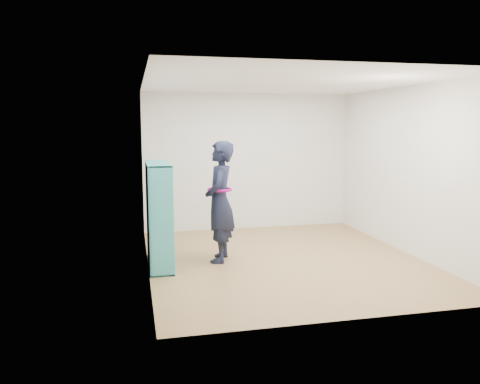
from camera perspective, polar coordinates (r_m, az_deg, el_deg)
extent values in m
plane|color=#9B7846|center=(7.12, 5.39, -8.19)|extent=(4.50, 4.50, 0.00)
plane|color=white|center=(6.86, 5.69, 13.14)|extent=(4.50, 4.50, 0.00)
cube|color=silver|center=(6.52, -11.40, 1.84)|extent=(0.02, 4.50, 2.60)
cube|color=silver|center=(7.73, 19.75, 2.49)|extent=(0.02, 4.50, 2.60)
cube|color=silver|center=(9.02, 1.01, 3.71)|extent=(4.00, 0.02, 2.60)
cube|color=silver|center=(4.80, 14.05, -0.46)|extent=(4.00, 0.02, 2.60)
cube|color=teal|center=(6.21, -9.55, -3.67)|extent=(0.32, 0.02, 1.48)
cube|color=teal|center=(7.27, -10.07, -1.95)|extent=(0.32, 0.02, 1.48)
cube|color=teal|center=(6.91, -9.69, -8.67)|extent=(0.32, 1.11, 0.02)
cube|color=teal|center=(6.64, -9.99, 3.44)|extent=(0.32, 1.11, 0.02)
cube|color=teal|center=(6.73, -11.11, -2.78)|extent=(0.02, 1.11, 1.48)
cube|color=teal|center=(6.57, -9.75, -3.03)|extent=(0.30, 0.02, 1.43)
cube|color=teal|center=(6.91, -9.92, -2.47)|extent=(0.30, 0.02, 1.43)
cube|color=teal|center=(6.82, -9.76, -5.70)|extent=(0.30, 1.06, 0.02)
cube|color=teal|center=(6.74, -9.83, -2.74)|extent=(0.30, 1.06, 0.02)
cube|color=teal|center=(6.68, -9.91, 0.28)|extent=(0.30, 1.06, 0.02)
cube|color=beige|center=(6.55, -9.35, -9.05)|extent=(0.20, 0.13, 0.08)
cube|color=black|center=(6.39, -9.33, -5.52)|extent=(0.17, 0.15, 0.21)
cube|color=maroon|center=(6.31, -9.41, -2.14)|extent=(0.17, 0.15, 0.26)
cube|color=silver|center=(6.32, -9.57, 0.30)|extent=(0.20, 0.13, 0.08)
cube|color=navy|center=(6.82, -9.46, -7.58)|extent=(0.17, 0.15, 0.26)
cube|color=brown|center=(6.73, -9.53, -4.71)|extent=(0.17, 0.15, 0.24)
cube|color=#BFB28C|center=(6.72, -9.68, -2.32)|extent=(0.20, 0.13, 0.08)
cube|color=#26594C|center=(6.61, -9.67, 1.40)|extent=(0.17, 0.15, 0.25)
cube|color=beige|center=(7.17, -9.63, -7.00)|extent=(0.17, 0.15, 0.21)
cube|color=black|center=(7.15, -9.78, -4.74)|extent=(0.20, 0.13, 0.05)
cube|color=maroon|center=(7.01, -9.77, -1.34)|extent=(0.17, 0.15, 0.21)
cube|color=silver|center=(6.96, -9.84, 1.72)|extent=(0.17, 0.15, 0.25)
imported|color=black|center=(6.86, -2.48, -1.19)|extent=(0.60, 0.74, 1.77)
torus|color=#9A0B6C|center=(6.83, -2.49, 0.31)|extent=(0.46, 0.46, 0.04)
cube|color=silver|center=(6.93, -3.48, -0.10)|extent=(0.01, 0.09, 0.12)
cube|color=black|center=(6.93, -3.48, -0.10)|extent=(0.01, 0.09, 0.12)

